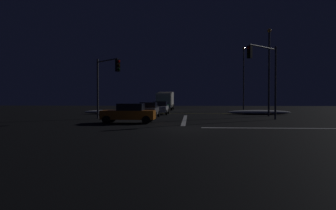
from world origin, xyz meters
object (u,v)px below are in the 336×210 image
object	(u,v)px
sedan_orange_crossing	(129,113)
streetlamp_right_near	(269,66)
box_truck	(166,100)
sedan_white	(160,108)
streetlamp_right_far	(244,74)
sedan_gray	(148,110)
sedan_green	(161,106)
traffic_signal_nw	(106,77)
traffic_signal_ne	(266,68)

from	to	relation	value
sedan_orange_crossing	streetlamp_right_near	size ratio (longest dim) A/B	0.45
box_truck	sedan_white	bearing A→B (deg)	-88.04
box_truck	streetlamp_right_far	size ratio (longest dim) A/B	0.81
sedan_white	streetlamp_right_far	world-z (taller)	streetlamp_right_far
sedan_gray	sedan_green	distance (m)	13.32
traffic_signal_nw	sedan_orange_crossing	bearing A→B (deg)	-52.94
sedan_gray	streetlamp_right_far	world-z (taller)	streetlamp_right_far
sedan_white	sedan_green	bearing A→B (deg)	93.95
sedan_white	sedan_orange_crossing	bearing A→B (deg)	-94.89
sedan_gray	streetlamp_right_near	bearing A→B (deg)	13.25
traffic_signal_nw	streetlamp_right_near	xyz separation A→B (m)	(16.37, 6.35, 1.52)
traffic_signal_ne	streetlamp_right_far	xyz separation A→B (m)	(1.90, 22.40, 1.16)
sedan_gray	streetlamp_right_far	xyz separation A→B (m)	(12.88, 19.03, 5.03)
sedan_green	streetlamp_right_near	size ratio (longest dim) A/B	0.45
sedan_green	streetlamp_right_near	world-z (taller)	streetlamp_right_near
box_truck	sedan_orange_crossing	world-z (taller)	box_truck
sedan_orange_crossing	sedan_gray	bearing A→B (deg)	85.21
sedan_white	sedan_green	xyz separation A→B (m)	(-0.47, 6.79, 0.00)
sedan_green	traffic_signal_nw	bearing A→B (deg)	-102.21
sedan_gray	sedan_white	size ratio (longest dim) A/B	1.00
streetlamp_right_far	sedan_orange_crossing	bearing A→B (deg)	-117.23
streetlamp_right_far	sedan_white	bearing A→B (deg)	-134.53
sedan_orange_crossing	traffic_signal_ne	world-z (taller)	traffic_signal_ne
traffic_signal_ne	streetlamp_right_near	world-z (taller)	streetlamp_right_near
box_truck	sedan_orange_crossing	size ratio (longest dim) A/B	1.91
sedan_orange_crossing	traffic_signal_nw	bearing A→B (deg)	127.06
streetlamp_right_near	sedan_white	bearing A→B (deg)	164.16
sedan_orange_crossing	traffic_signal_ne	size ratio (longest dim) A/B	0.64
box_truck	traffic_signal_ne	size ratio (longest dim) A/B	1.22
sedan_white	streetlamp_right_far	distance (m)	18.25
traffic_signal_nw	streetlamp_right_near	size ratio (longest dim) A/B	0.60
box_truck	streetlamp_right_near	world-z (taller)	streetlamp_right_near
sedan_white	streetlamp_right_far	size ratio (longest dim) A/B	0.42
streetlamp_right_far	streetlamp_right_near	world-z (taller)	streetlamp_right_far
streetlamp_right_far	streetlamp_right_near	bearing A→B (deg)	-90.00
sedan_orange_crossing	streetlamp_right_near	world-z (taller)	streetlamp_right_near
sedan_orange_crossing	streetlamp_right_near	distance (m)	17.53
sedan_white	streetlamp_right_near	xyz separation A→B (m)	(12.30, -3.49, 4.69)
streetlamp_right_near	sedan_orange_crossing	bearing A→B (deg)	-142.91
traffic_signal_ne	streetlamp_right_far	size ratio (longest dim) A/B	0.66
sedan_white	box_truck	world-z (taller)	box_truck
traffic_signal_ne	streetlamp_right_far	distance (m)	22.52
sedan_gray	sedan_green	size ratio (longest dim) A/B	1.00
sedan_gray	box_truck	size ratio (longest dim) A/B	0.52
traffic_signal_nw	streetlamp_right_far	world-z (taller)	streetlamp_right_far
traffic_signal_nw	sedan_white	bearing A→B (deg)	67.53
box_truck	traffic_signal_ne	xyz separation A→B (m)	(10.90, -24.62, 2.96)
sedan_green	traffic_signal_nw	world-z (taller)	traffic_signal_nw
traffic_signal_nw	sedan_gray	bearing A→B (deg)	43.47
sedan_gray	sedan_white	distance (m)	6.55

